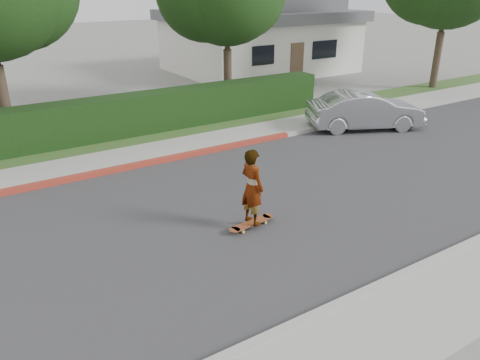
# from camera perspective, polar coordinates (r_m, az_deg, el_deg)

# --- Properties ---
(ground) EXTENTS (120.00, 120.00, 0.00)m
(ground) POSITION_cam_1_polar(r_m,az_deg,el_deg) (13.63, 12.85, 0.03)
(ground) COLOR slate
(ground) RESTS_ON ground
(road) EXTENTS (60.00, 8.00, 0.01)m
(road) POSITION_cam_1_polar(r_m,az_deg,el_deg) (13.62, 12.85, 0.05)
(road) COLOR #2D2D30
(road) RESTS_ON ground
(curb_far) EXTENTS (60.00, 0.20, 0.15)m
(curb_far) POSITION_cam_1_polar(r_m,az_deg,el_deg) (16.52, 2.88, 4.97)
(curb_far) COLOR #9E9E99
(curb_far) RESTS_ON ground
(curb_red_section) EXTENTS (12.00, 0.21, 0.15)m
(curb_red_section) POSITION_cam_1_polar(r_m,az_deg,el_deg) (14.37, -13.64, 1.51)
(curb_red_section) COLOR maroon
(curb_red_section) RESTS_ON ground
(sidewalk_far) EXTENTS (60.00, 1.60, 0.12)m
(sidewalk_far) POSITION_cam_1_polar(r_m,az_deg,el_deg) (17.23, 1.15, 5.71)
(sidewalk_far) COLOR gray
(sidewalk_far) RESTS_ON ground
(planting_strip) EXTENTS (60.00, 1.60, 0.10)m
(planting_strip) POSITION_cam_1_polar(r_m,az_deg,el_deg) (18.53, -1.61, 6.92)
(planting_strip) COLOR #2D4C1E
(planting_strip) RESTS_ON ground
(hedge) EXTENTS (15.00, 1.00, 1.50)m
(hedge) POSITION_cam_1_polar(r_m,az_deg,el_deg) (17.59, -11.15, 7.98)
(hedge) COLOR black
(hedge) RESTS_ON ground
(house) EXTENTS (10.60, 8.60, 4.30)m
(house) POSITION_cam_1_polar(r_m,az_deg,el_deg) (30.20, 2.34, 17.15)
(house) COLOR beige
(house) RESTS_ON ground
(skateboard) EXTENTS (1.30, 0.42, 0.12)m
(skateboard) POSITION_cam_1_polar(r_m,az_deg,el_deg) (10.73, 1.44, -5.25)
(skateboard) COLOR gold
(skateboard) RESTS_ON ground
(skateboarder) EXTENTS (0.50, 0.69, 1.76)m
(skateboarder) POSITION_cam_1_polar(r_m,az_deg,el_deg) (10.33, 1.49, -0.87)
(skateboarder) COLOR white
(skateboarder) RESTS_ON skateboard
(car_silver) EXTENTS (4.51, 3.14, 1.41)m
(car_silver) POSITION_cam_1_polar(r_m,az_deg,el_deg) (18.44, 15.03, 8.17)
(car_silver) COLOR #A8A9AF
(car_silver) RESTS_ON ground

